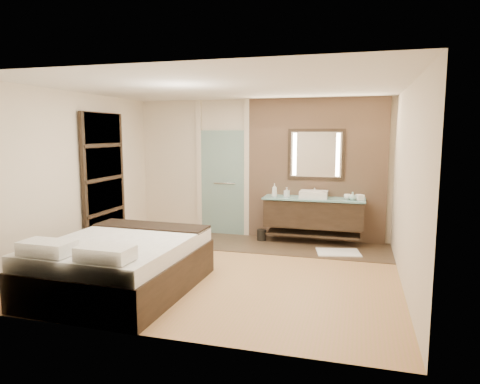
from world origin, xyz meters
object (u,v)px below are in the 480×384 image
(mirror_unit, at_px, (316,155))
(vanity, at_px, (313,213))
(bed, at_px, (121,264))
(waste_bin, at_px, (262,235))

(mirror_unit, bearing_deg, vanity, -90.00)
(mirror_unit, bearing_deg, bed, -123.33)
(vanity, xyz_separation_m, waste_bin, (-0.97, -0.07, -0.47))
(mirror_unit, height_order, bed, mirror_unit)
(vanity, distance_m, bed, 3.78)
(vanity, height_order, waste_bin, vanity)
(bed, xyz_separation_m, waste_bin, (1.21, 3.01, -0.24))
(vanity, distance_m, mirror_unit, 1.10)
(bed, relative_size, waste_bin, 10.14)
(mirror_unit, distance_m, bed, 4.18)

